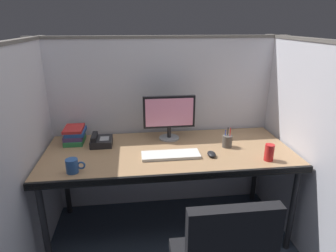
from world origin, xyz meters
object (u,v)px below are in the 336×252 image
Objects in this scene: book_stack at (75,135)px; desk at (169,156)px; computer_mouse at (212,154)px; soda_can at (269,153)px; coffee_mug at (73,166)px; desk_phone at (101,141)px; keyboard_main at (170,155)px; monitor_center at (169,115)px; pen_cup at (227,141)px.

desk is at bearing -19.57° from book_stack.
soda_can is at bearing -16.57° from computer_mouse.
coffee_mug is at bearing -81.83° from book_stack.
coffee_mug is (-1.36, -0.01, -0.01)m from soda_can.
desk_phone is at bearing 159.22° from computer_mouse.
keyboard_main is 1.89× the size of book_stack.
monitor_center is 3.41× the size of coffee_mug.
pen_cup is 0.35m from soda_can.
pen_cup reaches higher than soda_can.
desk_phone is (-0.56, -0.06, -0.18)m from monitor_center.
keyboard_main is at bearing -165.86° from pen_cup.
soda_can is 1.29m from desk_phone.
soda_can is at bearing -19.84° from book_stack.
coffee_mug is at bearing -144.36° from monitor_center.
keyboard_main is at bearing -95.86° from monitor_center.
pen_cup is at bearing 129.50° from soda_can.
monitor_center is at bearing 152.69° from pen_cup.
monitor_center reaches higher than coffee_mug.
book_stack is 1.53m from soda_can.
computer_mouse is at bearing -20.78° from desk_phone.
desk_phone is at bearing 72.38° from coffee_mug.
book_stack is 1.20× the size of desk_phone.
computer_mouse reaches higher than keyboard_main.
computer_mouse is 0.42× the size of book_stack.
monitor_center is 3.52× the size of soda_can.
monitor_center reaches higher than desk.
keyboard_main is 2.62× the size of pen_cup.
pen_cup reaches higher than computer_mouse.
monitor_center is 2.62× the size of pen_cup.
desk is 0.12m from keyboard_main.
monitor_center is 0.80m from book_stack.
coffee_mug is at bearing -166.19° from pen_cup.
pen_cup is at bearing 1.99° from desk.
monitor_center is at bearing 35.64° from coffee_mug.
coffee_mug is at bearing -166.43° from keyboard_main.
desk_phone is at bearing -173.69° from monitor_center.
book_stack reaches higher than coffee_mug.
computer_mouse reaches higher than desk.
coffee_mug is (0.08, -0.53, -0.02)m from book_stack.
monitor_center is 1.89× the size of book_stack.
desk_phone is at bearing -21.94° from book_stack.
coffee_mug is (-0.67, -0.26, 0.10)m from desk.
pen_cup is at bearing 42.50° from computer_mouse.
monitor_center is (0.03, 0.24, 0.27)m from desk.
monitor_center is 4.48× the size of computer_mouse.
book_stack is at bearing 178.17° from monitor_center.
soda_can is (0.22, -0.27, 0.01)m from pen_cup.
computer_mouse is at bearing -54.62° from monitor_center.
keyboard_main is 0.71m from soda_can.
soda_can is (0.69, -0.25, 0.11)m from desk.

